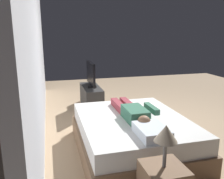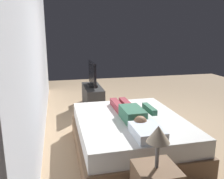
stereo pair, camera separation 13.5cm
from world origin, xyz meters
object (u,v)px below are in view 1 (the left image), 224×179
at_px(remote, 154,111).
at_px(person, 133,112).
at_px(pillow, 151,131).
at_px(lamp, 166,134).
at_px(tv, 91,75).
at_px(bed, 132,135).
at_px(tv_stand, 91,97).

bearing_deg(remote, person, 110.47).
relative_size(pillow, lamp, 1.14).
bearing_deg(pillow, tv, 3.83).
distance_m(bed, remote, 0.53).
distance_m(remote, tv, 2.27).
relative_size(bed, tv_stand, 1.77).
distance_m(pillow, person, 0.68).
distance_m(tv, lamp, 3.62).
relative_size(pillow, person, 0.38).
distance_m(person, lamp, 1.33).
distance_m(bed, tv_stand, 2.36).
relative_size(remote, lamp, 0.36).
relative_size(bed, pillow, 4.06).
bearing_deg(tv, tv_stand, 90.00).
relative_size(pillow, remote, 3.20).
bearing_deg(tv_stand, bed, -175.11).
bearing_deg(lamp, person, -6.82).
relative_size(tv, lamp, 2.10).
relative_size(pillow, tv_stand, 0.44).
distance_m(bed, tv, 2.42).
xyz_separation_m(bed, remote, (0.18, -0.41, 0.29)).
relative_size(bed, tv, 2.21).
bearing_deg(person, bed, 160.97).
bearing_deg(tv_stand, remote, -164.16).
relative_size(pillow, tv, 0.55).
bearing_deg(lamp, tv_stand, 0.87).
bearing_deg(pillow, bed, 0.00).
bearing_deg(lamp, bed, -6.53).
bearing_deg(tv, pillow, -176.17).
height_order(bed, remote, remote).
height_order(person, lamp, lamp).
xyz_separation_m(pillow, tv, (3.00, 0.20, 0.18)).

